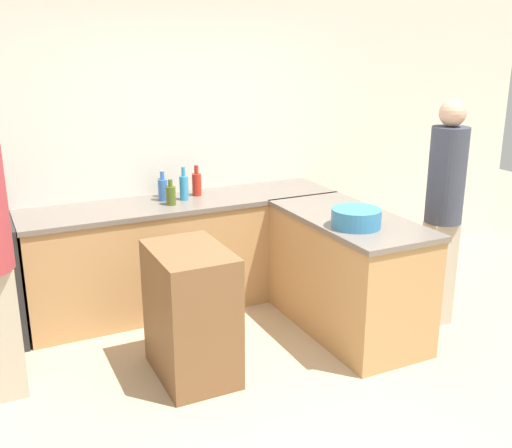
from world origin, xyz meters
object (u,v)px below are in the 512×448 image
at_px(island_table, 191,313).
at_px(olive_oil_bottle, 171,195).
at_px(hot_sauce_bottle, 197,184).
at_px(mixing_bowl, 356,218).
at_px(wine_bottle_dark, 163,187).
at_px(person_at_peninsula, 444,205).
at_px(dish_soap_bottle, 184,187).
at_px(water_bottle_blue, 163,189).

xyz_separation_m(island_table, olive_oil_bottle, (0.22, 1.04, 0.56)).
relative_size(olive_oil_bottle, hot_sauce_bottle, 0.81).
bearing_deg(mixing_bowl, island_table, 174.20).
height_order(mixing_bowl, olive_oil_bottle, olive_oil_bottle).
bearing_deg(wine_bottle_dark, mixing_bowl, -55.57).
relative_size(island_table, mixing_bowl, 2.56).
distance_m(olive_oil_bottle, hot_sauce_bottle, 0.36).
bearing_deg(person_at_peninsula, hot_sauce_bottle, 138.17).
distance_m(mixing_bowl, wine_bottle_dark, 1.74).
bearing_deg(olive_oil_bottle, wine_bottle_dark, 86.42).
distance_m(dish_soap_bottle, water_bottle_blue, 0.18).
bearing_deg(water_bottle_blue, mixing_bowl, -52.41).
relative_size(olive_oil_bottle, wine_bottle_dark, 0.96).
height_order(dish_soap_bottle, person_at_peninsula, person_at_peninsula).
bearing_deg(island_table, olive_oil_bottle, 77.87).
relative_size(olive_oil_bottle, dish_soap_bottle, 0.76).
xyz_separation_m(island_table, person_at_peninsula, (2.04, -0.13, 0.54)).
distance_m(mixing_bowl, person_at_peninsula, 0.82).
height_order(mixing_bowl, wine_bottle_dark, wine_bottle_dark).
distance_m(wine_bottle_dark, person_at_peninsula, 2.30).
distance_m(mixing_bowl, olive_oil_bottle, 1.53).
bearing_deg(hot_sauce_bottle, olive_oil_bottle, -146.58).
bearing_deg(island_table, person_at_peninsula, -3.55).
xyz_separation_m(mixing_bowl, person_at_peninsula, (0.82, -0.00, -0.00)).
relative_size(wine_bottle_dark, dish_soap_bottle, 0.79).
bearing_deg(olive_oil_bottle, hot_sauce_bottle, 33.42).
distance_m(olive_oil_bottle, water_bottle_blue, 0.16).
height_order(olive_oil_bottle, hot_sauce_bottle, hot_sauce_bottle).
distance_m(mixing_bowl, water_bottle_blue, 1.67).
height_order(olive_oil_bottle, dish_soap_bottle, dish_soap_bottle).
xyz_separation_m(mixing_bowl, olive_oil_bottle, (-1.00, 1.16, 0.02)).
bearing_deg(hot_sauce_bottle, island_table, -112.90).
bearing_deg(island_table, water_bottle_blue, 80.18).
relative_size(mixing_bowl, person_at_peninsula, 0.20).
xyz_separation_m(wine_bottle_dark, dish_soap_bottle, (0.13, -0.17, 0.02)).
xyz_separation_m(olive_oil_bottle, dish_soap_bottle, (0.15, 0.10, 0.03)).
relative_size(olive_oil_bottle, person_at_peninsula, 0.12).
relative_size(wine_bottle_dark, person_at_peninsula, 0.12).
xyz_separation_m(mixing_bowl, water_bottle_blue, (-1.02, 1.32, 0.03)).
bearing_deg(island_table, dish_soap_bottle, 71.89).
height_order(olive_oil_bottle, wine_bottle_dark, wine_bottle_dark).
relative_size(olive_oil_bottle, water_bottle_blue, 0.85).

